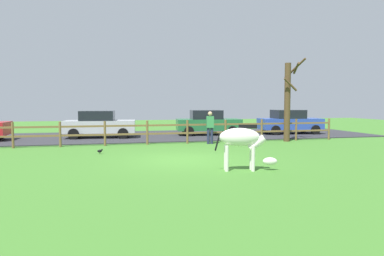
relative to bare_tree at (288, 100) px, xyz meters
name	(u,v)px	position (x,y,z in m)	size (l,w,h in m)	color
ground_plane	(184,160)	(-6.72, -4.75, -2.24)	(60.00, 60.00, 0.00)	#3D7528
parking_asphalt	(152,136)	(-6.72, 4.55, -2.22)	(28.00, 7.40, 0.05)	#2D2D33
paddock_fence	(147,131)	(-7.51, 0.25, -1.56)	(20.54, 0.11, 1.19)	brown
bare_tree	(288,100)	(0.00, 0.00, 0.00)	(1.31, 1.48, 4.46)	#513A23
zebra	(242,141)	(-5.42, -7.20, -1.32)	(1.91, 0.73, 1.41)	white
crow_on_grass	(100,151)	(-9.74, -2.57, -2.12)	(0.21, 0.10, 0.20)	black
parked_car_silver	(100,124)	(-9.87, 3.97, -1.40)	(4.15, 2.19, 1.56)	#B7BABF
parked_car_blue	(290,122)	(2.23, 3.84, -1.40)	(4.11, 2.10, 1.56)	#2D4CAD
parked_car_green	(208,122)	(-3.23, 4.25, -1.40)	(4.15, 2.21, 1.56)	#236B38
visitor_near_fence	(210,126)	(-4.38, -0.17, -1.34)	(0.39, 0.27, 1.64)	#232847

